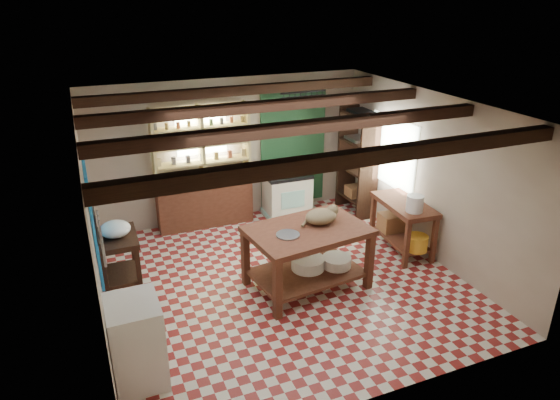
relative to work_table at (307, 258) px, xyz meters
name	(u,v)px	position (x,y,z in m)	size (l,w,h in m)	color
floor	(282,281)	(-0.28, 0.26, -0.47)	(5.00, 5.00, 0.02)	maroon
ceiling	(282,107)	(-0.28, 0.26, 2.14)	(5.00, 5.00, 0.02)	#4B4B50
wall_back	(229,150)	(-0.28, 2.76, 0.84)	(5.00, 0.04, 2.60)	#BBAB96
wall_front	(382,294)	(-0.28, -2.24, 0.84)	(5.00, 0.04, 2.60)	#BBAB96
wall_left	(91,230)	(-2.78, 0.26, 0.84)	(0.04, 5.00, 2.60)	#BBAB96
wall_right	(430,176)	(2.22, 0.26, 0.84)	(0.04, 5.00, 2.60)	#BBAB96
ceiling_beams	(282,116)	(-0.28, 0.26, 2.02)	(5.00, 3.80, 0.15)	black
blue_wall_patch	(92,216)	(-2.75, 1.16, 0.64)	(0.04, 1.40, 1.60)	#186DB7
green_wall_patch	(293,146)	(0.97, 2.73, 0.79)	(1.30, 0.04, 2.30)	#1C4726
window_back	(201,132)	(-0.78, 2.74, 1.24)	(0.90, 0.02, 0.80)	beige
window_right	(393,152)	(2.20, 1.26, 0.94)	(0.02, 1.30, 1.20)	beige
utensil_rail	(98,236)	(-2.72, -0.94, 1.32)	(0.06, 0.90, 0.28)	black
pot_rack	(303,101)	(0.97, 2.31, 1.72)	(0.86, 0.12, 0.36)	black
shelving_unit	(203,168)	(-0.83, 2.57, 0.64)	(1.70, 0.34, 2.20)	#CFBA77
tall_rack	(357,162)	(2.00, 2.06, 0.54)	(0.40, 0.86, 2.00)	black
work_table	(307,258)	(0.00, 0.00, 0.00)	(1.63, 1.09, 0.93)	brown
stove	(287,194)	(0.72, 2.41, -0.05)	(0.84, 0.57, 0.83)	white
prep_table	(120,261)	(-2.48, 1.01, -0.06)	(0.55, 0.80, 0.81)	black
white_cabinet	(137,342)	(-2.50, -1.01, 0.03)	(0.55, 0.66, 0.98)	white
right_counter	(402,226)	(1.90, 0.40, -0.04)	(0.59, 1.19, 0.85)	brown
cat	(321,217)	(0.24, 0.08, 0.57)	(0.46, 0.35, 0.21)	#957F57
steel_tray	(288,235)	(-0.34, -0.09, 0.47)	(0.32, 0.32, 0.02)	#9999A0
basin_large	(308,263)	(0.04, 0.06, -0.13)	(0.49, 0.49, 0.17)	white
basin_small	(337,262)	(0.46, -0.04, -0.14)	(0.42, 0.42, 0.15)	white
kettle_left	(275,169)	(0.47, 2.41, 0.49)	(0.22, 0.22, 0.25)	#9999A0
kettle_right	(292,168)	(0.82, 2.41, 0.47)	(0.18, 0.18, 0.22)	black
enamel_bowl	(115,229)	(-2.48, 1.01, 0.46)	(0.42, 0.42, 0.21)	white
white_bucket	(415,204)	(1.83, 0.05, 0.52)	(0.26, 0.26, 0.26)	white
wicker_basket	(392,222)	(1.92, 0.70, -0.09)	(0.42, 0.34, 0.29)	#92613B
yellow_tub	(417,243)	(1.87, -0.05, -0.11)	(0.33, 0.33, 0.25)	gold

